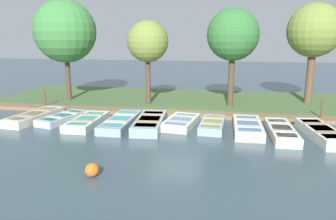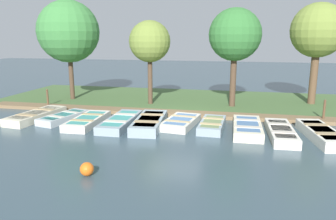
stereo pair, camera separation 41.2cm
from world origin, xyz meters
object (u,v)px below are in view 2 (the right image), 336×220
mooring_post_far (324,111)px  buoy (87,169)px  park_tree_far_left (68,32)px  park_tree_right (318,31)px  rowboat_3 (121,121)px  rowboat_9 (321,134)px  park_tree_center (235,35)px  mooring_post_near (48,99)px  rowboat_8 (281,132)px  rowboat_7 (247,128)px  rowboat_2 (88,121)px  rowboat_6 (212,125)px  rowboat_5 (181,122)px  rowboat_1 (64,117)px  rowboat_4 (149,122)px  rowboat_0 (36,116)px

mooring_post_far → buoy: size_ratio=2.69×
park_tree_far_left → park_tree_right: bearing=96.4°
park_tree_far_left → rowboat_3: bearing=45.9°
rowboat_9 → park_tree_center: bearing=-152.5°
park_tree_far_left → rowboat_9: bearing=69.3°
mooring_post_near → park_tree_center: (-2.21, 10.30, 3.53)m
mooring_post_near → park_tree_center: 11.11m
rowboat_8 → rowboat_7: bearing=-107.4°
buoy → park_tree_right: bearing=144.9°
rowboat_2 → rowboat_6: bearing=93.2°
rowboat_7 → buoy: 7.35m
park_tree_right → mooring_post_far: bearing=-2.8°
buoy → rowboat_5: bearing=164.0°
rowboat_8 → rowboat_9: 1.54m
rowboat_7 → park_tree_far_left: size_ratio=0.51×
rowboat_1 → rowboat_4: 4.41m
rowboat_6 → buoy: size_ratio=6.49×
mooring_post_far → rowboat_9: bearing=-13.9°
rowboat_5 → rowboat_4: bearing=-61.1°
rowboat_7 → rowboat_0: bearing=-91.3°
rowboat_2 → rowboat_9: (0.10, 10.17, 0.04)m
rowboat_3 → rowboat_9: size_ratio=1.02×
rowboat_8 → mooring_post_far: 3.67m
rowboat_8 → buoy: bearing=-50.9°
rowboat_7 → rowboat_1: bearing=-91.7°
rowboat_2 → park_tree_far_left: size_ratio=0.51×
park_tree_right → rowboat_0: bearing=-65.4°
rowboat_1 → park_tree_right: bearing=130.2°
rowboat_2 → park_tree_center: bearing=125.6°
rowboat_6 → rowboat_7: bearing=83.6°
rowboat_3 → rowboat_8: 7.04m
rowboat_3 → rowboat_7: rowboat_7 is taller
buoy → park_tree_center: bearing=159.2°
rowboat_6 → mooring_post_near: 9.83m
buoy → park_tree_far_left: 12.75m
rowboat_7 → mooring_post_near: mooring_post_near is taller
rowboat_7 → park_tree_right: (-6.42, 3.78, 4.11)m
rowboat_0 → rowboat_2: (0.30, 2.89, -0.02)m
mooring_post_near → park_tree_far_left: (-2.30, 0.31, 3.75)m
rowboat_1 → rowboat_0: bearing=-74.3°
rowboat_4 → rowboat_9: size_ratio=1.01×
rowboat_0 → rowboat_6: bearing=97.8°
rowboat_4 → rowboat_6: size_ratio=1.33×
rowboat_2 → rowboat_5: 4.37m
rowboat_8 → park_tree_far_left: bearing=-115.1°
rowboat_0 → rowboat_8: 11.53m
rowboat_7 → park_tree_right: park_tree_right is taller
rowboat_6 → mooring_post_near: (-2.27, -9.55, 0.38)m
rowboat_3 → mooring_post_far: 9.66m
rowboat_0 → rowboat_2: 2.91m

